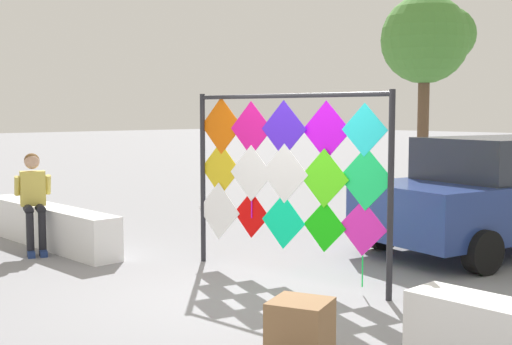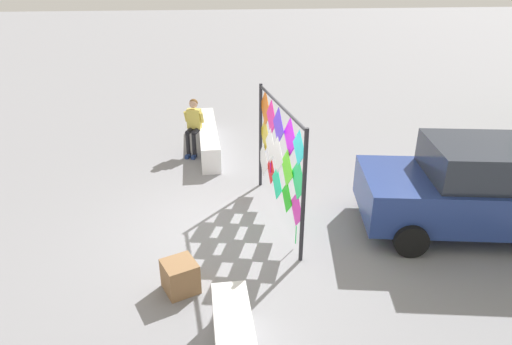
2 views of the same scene
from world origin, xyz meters
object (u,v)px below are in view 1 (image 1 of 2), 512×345
(seated_vendor, at_px, (34,195))
(tree_palm_like, at_px, (429,40))
(cardboard_box_large, at_px, (300,328))
(parked_car, at_px, (501,193))
(kite_display_rack, at_px, (283,168))

(seated_vendor, relative_size, tree_palm_like, 0.28)
(seated_vendor, bearing_deg, cardboard_box_large, -2.99)
(cardboard_box_large, bearing_deg, seated_vendor, 177.01)
(seated_vendor, distance_m, parked_car, 7.04)
(parked_car, bearing_deg, kite_display_rack, -105.44)
(seated_vendor, xyz_separation_m, cardboard_box_large, (5.67, -0.30, -0.63))
(parked_car, height_order, cardboard_box_large, parked_car)
(cardboard_box_large, bearing_deg, tree_palm_like, 118.04)
(kite_display_rack, height_order, parked_car, kite_display_rack)
(parked_car, xyz_separation_m, tree_palm_like, (-5.48, 6.60, 3.19))
(kite_display_rack, relative_size, cardboard_box_large, 6.29)
(seated_vendor, height_order, cardboard_box_large, seated_vendor)
(cardboard_box_large, bearing_deg, kite_display_rack, 137.32)
(kite_display_rack, relative_size, tree_palm_like, 0.59)
(tree_palm_like, bearing_deg, seated_vendor, -86.06)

